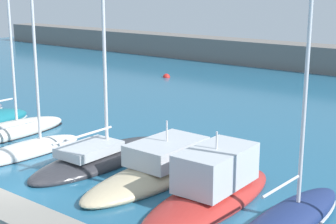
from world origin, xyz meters
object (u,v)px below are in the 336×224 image
at_px(motorboat_red_seventh, 213,188).
at_px(mooring_buoy_red, 166,77).
at_px(motorboat_sand_sixth, 162,167).
at_px(sailboat_ivory_third, 5,131).
at_px(sailboat_white_fourth, 27,150).
at_px(sailboat_charcoal_fifth, 101,155).
at_px(sailboat_navy_eighth, 288,217).

bearing_deg(motorboat_red_seventh, mooring_buoy_red, 40.94).
relative_size(motorboat_sand_sixth, mooring_buoy_red, 13.26).
distance_m(sailboat_ivory_third, motorboat_red_seventh, 14.80).
distance_m(sailboat_white_fourth, motorboat_sand_sixth, 7.87).
distance_m(sailboat_ivory_third, sailboat_white_fourth, 3.88).
relative_size(sailboat_charcoal_fifth, motorboat_red_seventh, 2.24).
bearing_deg(sailboat_white_fourth, motorboat_red_seventh, -82.43).
bearing_deg(motorboat_red_seventh, sailboat_navy_eighth, -95.80).
bearing_deg(sailboat_charcoal_fifth, motorboat_red_seventh, -95.26).
bearing_deg(mooring_buoy_red, sailboat_white_fourth, -68.31).
bearing_deg(motorboat_sand_sixth, sailboat_charcoal_fifth, 95.46).
bearing_deg(sailboat_ivory_third, motorboat_red_seventh, -89.78).
bearing_deg(mooring_buoy_red, sailboat_navy_eighth, -42.96).
xyz_separation_m(sailboat_white_fourth, mooring_buoy_red, (-9.14, 22.98, -0.25)).
height_order(sailboat_white_fourth, motorboat_sand_sixth, sailboat_white_fourth).
bearing_deg(motorboat_sand_sixth, sailboat_navy_eighth, -98.87).
relative_size(sailboat_white_fourth, motorboat_sand_sixth, 1.10).
bearing_deg(mooring_buoy_red, motorboat_red_seventh, -47.24).
xyz_separation_m(sailboat_navy_eighth, mooring_buoy_red, (-23.77, 22.13, -0.41)).
height_order(sailboat_ivory_third, sailboat_navy_eighth, sailboat_ivory_third).
bearing_deg(motorboat_sand_sixth, sailboat_ivory_third, 94.57).
height_order(sailboat_ivory_third, sailboat_charcoal_fifth, sailboat_charcoal_fifth).
xyz_separation_m(sailboat_white_fourth, sailboat_navy_eighth, (14.62, 0.86, 0.16)).
height_order(motorboat_red_seventh, sailboat_navy_eighth, sailboat_navy_eighth).
relative_size(sailboat_ivory_third, sailboat_white_fourth, 1.76).
height_order(sailboat_charcoal_fifth, mooring_buoy_red, sailboat_charcoal_fifth).
relative_size(motorboat_red_seventh, mooring_buoy_red, 11.85).
distance_m(sailboat_white_fourth, sailboat_charcoal_fifth, 4.21).
relative_size(sailboat_charcoal_fifth, motorboat_sand_sixth, 2.00).
bearing_deg(sailboat_ivory_third, sailboat_charcoal_fifth, -85.80).
relative_size(sailboat_ivory_third, motorboat_sand_sixth, 1.94).
height_order(sailboat_white_fourth, sailboat_navy_eighth, sailboat_navy_eighth).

